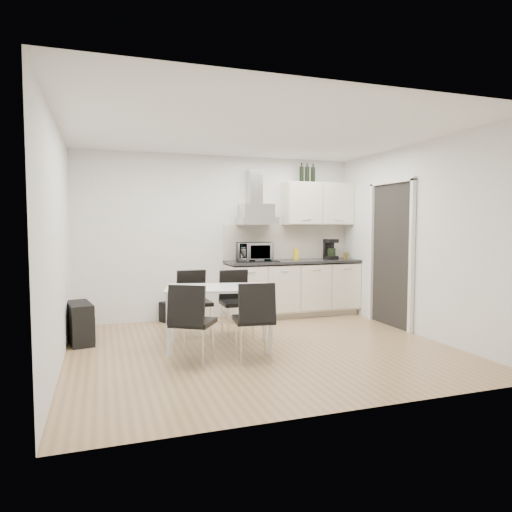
{
  "coord_description": "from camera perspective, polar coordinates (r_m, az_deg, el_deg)",
  "views": [
    {
      "loc": [
        -1.81,
        -5.15,
        1.51
      ],
      "look_at": [
        0.06,
        0.38,
        1.1
      ],
      "focal_mm": 32.0,
      "sensor_mm": 36.0,
      "label": 1
    }
  ],
  "objects": [
    {
      "name": "chair_far_left",
      "position": [
        6.21,
        -7.67,
        -5.95
      ],
      "size": [
        0.46,
        0.52,
        0.88
      ],
      "primitive_type": null,
      "rotation": [
        0.0,
        0.0,
        3.18
      ],
      "color": "black",
      "rests_on": "ground"
    },
    {
      "name": "kitchenette",
      "position": [
        7.54,
        4.76,
        -1.17
      ],
      "size": [
        2.22,
        0.64,
        2.52
      ],
      "color": "beige",
      "rests_on": "ground"
    },
    {
      "name": "wall_right",
      "position": [
        6.57,
        19.53,
        1.95
      ],
      "size": [
        0.1,
        4.0,
        2.6
      ],
      "primitive_type": "cube",
      "color": "silver",
      "rests_on": "ground"
    },
    {
      "name": "wall_back",
      "position": [
        7.38,
        -4.5,
        2.37
      ],
      "size": [
        4.5,
        0.1,
        2.6
      ],
      "primitive_type": "cube",
      "color": "silver",
      "rests_on": "ground"
    },
    {
      "name": "chair_near_right",
      "position": [
        5.11,
        -0.32,
        -8.07
      ],
      "size": [
        0.5,
        0.55,
        0.88
      ],
      "primitive_type": null,
      "rotation": [
        0.0,
        0.0,
        -0.12
      ],
      "color": "black",
      "rests_on": "ground"
    },
    {
      "name": "wall_front",
      "position": [
        3.65,
        11.16,
        0.64
      ],
      "size": [
        4.5,
        0.1,
        2.6
      ],
      "primitive_type": "cube",
      "color": "silver",
      "rests_on": "ground"
    },
    {
      "name": "chair_near_left",
      "position": [
        5.02,
        -7.85,
        -8.34
      ],
      "size": [
        0.64,
        0.66,
        0.88
      ],
      "primitive_type": null,
      "rotation": [
        0.0,
        0.0,
        -0.55
      ],
      "color": "black",
      "rests_on": "ground"
    },
    {
      "name": "ceiling",
      "position": [
        5.57,
        0.68,
        15.29
      ],
      "size": [
        4.5,
        4.5,
        0.0
      ],
      "primitive_type": "plane",
      "color": "white",
      "rests_on": "wall_back"
    },
    {
      "name": "dining_table",
      "position": [
        5.57,
        -4.58,
        -4.79
      ],
      "size": [
        1.41,
        1.0,
        0.75
      ],
      "rotation": [
        0.0,
        0.0,
        -0.23
      ],
      "color": "white",
      "rests_on": "ground"
    },
    {
      "name": "guitar_amp",
      "position": [
        6.25,
        -21.15,
        -7.81
      ],
      "size": [
        0.38,
        0.66,
        0.52
      ],
      "rotation": [
        0.0,
        0.0,
        0.19
      ],
      "color": "black",
      "rests_on": "ground"
    },
    {
      "name": "ground",
      "position": [
        5.67,
        0.66,
        -11.43
      ],
      "size": [
        4.5,
        4.5,
        0.0
      ],
      "primitive_type": "plane",
      "color": "tan",
      "rests_on": "ground"
    },
    {
      "name": "floor_speaker",
      "position": [
        7.24,
        -11.13,
        -6.86
      ],
      "size": [
        0.23,
        0.21,
        0.31
      ],
      "primitive_type": "cube",
      "rotation": [
        0.0,
        0.0,
        0.31
      ],
      "color": "black",
      "rests_on": "ground"
    },
    {
      "name": "doorway",
      "position": [
        7.0,
        16.44,
        0.08
      ],
      "size": [
        0.08,
        1.04,
        2.1
      ],
      "primitive_type": "cube",
      "color": "white",
      "rests_on": "ground"
    },
    {
      "name": "chair_far_right",
      "position": [
        6.18,
        -2.35,
        -5.96
      ],
      "size": [
        0.45,
        0.5,
        0.88
      ],
      "primitive_type": null,
      "rotation": [
        0.0,
        0.0,
        3.13
      ],
      "color": "black",
      "rests_on": "ground"
    },
    {
      "name": "wall_left",
      "position": [
        5.18,
        -23.54,
        1.36
      ],
      "size": [
        0.1,
        4.0,
        2.6
      ],
      "primitive_type": "cube",
      "color": "silver",
      "rests_on": "ground"
    }
  ]
}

